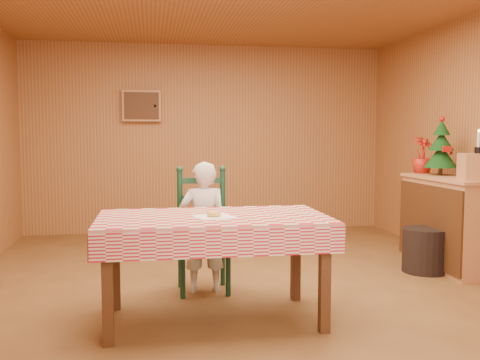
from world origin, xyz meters
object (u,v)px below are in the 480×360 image
Objects in this scene: ladder_chair at (203,233)px; storage_bin at (425,250)px; seated_child at (203,227)px; crate at (478,167)px; dining_table at (213,227)px; christmas_tree at (441,149)px; shelf_unit at (451,222)px.

ladder_chair is 2.25m from storage_bin.
seated_child is at bearing -90.00° from ladder_chair.
ladder_chair is 3.60× the size of crate.
dining_table is at bearing -90.00° from ladder_chair.
ladder_chair is at bearing 90.00° from dining_table.
storage_bin is at bearing -133.41° from christmas_tree.
seated_child is at bearing -170.48° from shelf_unit.
seated_child is at bearing 90.00° from dining_table.
storage_bin is (2.22, 0.25, -0.29)m from ladder_chair.
dining_table is 5.52× the size of crate.
christmas_tree is at bearing 28.67° from dining_table.
dining_table is at bearing -155.70° from shelf_unit.
dining_table is at bearing -155.08° from storage_bin.
ladder_chair is 0.08m from seated_child.
ladder_chair reaches higher than dining_table.
ladder_chair is 0.87× the size of shelf_unit.
seated_child is 1.81× the size of christmas_tree.
crate reaches higher than ladder_chair.
crate reaches higher than seated_child.
shelf_unit is (2.57, 0.37, -0.04)m from ladder_chair.
ladder_chair is 2.75m from christmas_tree.
shelf_unit is 0.45m from storage_bin.
christmas_tree is (2.58, 1.41, 0.52)m from dining_table.
shelf_unit is 0.71m from crate.
shelf_unit reaches higher than storage_bin.
ladder_chair is 2.60m from shelf_unit.
seated_child is 0.91× the size of shelf_unit.
storage_bin is at bearing 24.92° from dining_table.
shelf_unit is at bearing 8.28° from ladder_chair.
seated_child is 2.75m from christmas_tree.
ladder_chair reaches higher than storage_bin.
crate reaches higher than dining_table.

